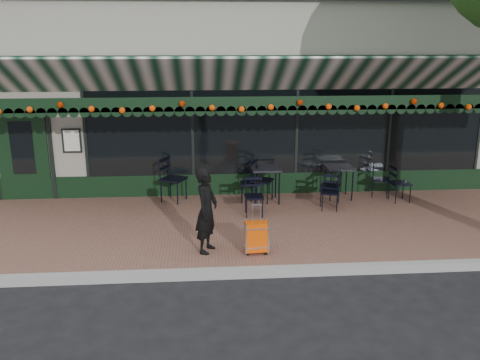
{
  "coord_description": "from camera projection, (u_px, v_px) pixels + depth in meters",
  "views": [
    {
      "loc": [
        -0.8,
        -7.5,
        3.68
      ],
      "look_at": [
        -0.1,
        1.6,
        1.15
      ],
      "focal_mm": 38.0,
      "sensor_mm": 36.0,
      "label": 1
    }
  ],
  "objects": [
    {
      "name": "restaurant_building",
      "position": [
        227.0,
        89.0,
        15.17
      ],
      "size": [
        12.0,
        9.6,
        4.5
      ],
      "color": "gray",
      "rests_on": "ground"
    },
    {
      "name": "ground",
      "position": [
        254.0,
        274.0,
        8.24
      ],
      "size": [
        80.0,
        80.0,
        0.0
      ],
      "primitive_type": "plane",
      "color": "black",
      "rests_on": "ground"
    },
    {
      "name": "chair_b_front",
      "position": [
        254.0,
        197.0,
        10.47
      ],
      "size": [
        0.4,
        0.4,
        0.79
      ],
      "primitive_type": null,
      "rotation": [
        0.0,
        0.0,
        -0.02
      ],
      "color": "black",
      "rests_on": "sidewalk"
    },
    {
      "name": "cafe_table_b",
      "position": [
        266.0,
        171.0,
        11.31
      ],
      "size": [
        0.64,
        0.64,
        0.78
      ],
      "color": "black",
      "rests_on": "sidewalk"
    },
    {
      "name": "chair_solo",
      "position": [
        173.0,
        179.0,
        11.39
      ],
      "size": [
        0.67,
        0.67,
        1.0
      ],
      "primitive_type": null,
      "rotation": [
        0.0,
        0.0,
        1.12
      ],
      "color": "black",
      "rests_on": "sidewalk"
    },
    {
      "name": "woman",
      "position": [
        207.0,
        210.0,
        8.59
      ],
      "size": [
        0.53,
        0.63,
        1.48
      ],
      "primitive_type": "imported",
      "rotation": [
        0.0,
        0.0,
        1.19
      ],
      "color": "black",
      "rests_on": "sidewalk"
    },
    {
      "name": "suitcase",
      "position": [
        256.0,
        237.0,
        8.61
      ],
      "size": [
        0.4,
        0.23,
        0.88
      ],
      "rotation": [
        0.0,
        0.0,
        0.06
      ],
      "color": "#F34F07",
      "rests_on": "sidewalk"
    },
    {
      "name": "sidewalk",
      "position": [
        243.0,
        226.0,
        10.15
      ],
      "size": [
        18.0,
        4.0,
        0.15
      ],
      "primitive_type": "cube",
      "color": "brown",
      "rests_on": "ground"
    },
    {
      "name": "cafe_table_a",
      "position": [
        339.0,
        170.0,
        11.57
      ],
      "size": [
        0.6,
        0.6,
        0.74
      ],
      "color": "black",
      "rests_on": "sidewalk"
    },
    {
      "name": "chair_b_left",
      "position": [
        249.0,
        184.0,
        11.39
      ],
      "size": [
        0.43,
        0.43,
        0.82
      ],
      "primitive_type": null,
      "rotation": [
        0.0,
        0.0,
        -1.62
      ],
      "color": "black",
      "rests_on": "sidewalk"
    },
    {
      "name": "chair_a_right",
      "position": [
        381.0,
        180.0,
        11.75
      ],
      "size": [
        0.52,
        0.52,
        0.8
      ],
      "primitive_type": null,
      "rotation": [
        0.0,
        0.0,
        1.21
      ],
      "color": "black",
      "rests_on": "sidewalk"
    },
    {
      "name": "chair_a_extra",
      "position": [
        400.0,
        184.0,
        11.38
      ],
      "size": [
        0.45,
        0.45,
        0.83
      ],
      "primitive_type": null,
      "rotation": [
        0.0,
        0.0,
        1.66
      ],
      "color": "black",
      "rests_on": "sidewalk"
    },
    {
      "name": "chair_a_left",
      "position": [
        330.0,
        187.0,
        11.11
      ],
      "size": [
        0.55,
        0.55,
        0.86
      ],
      "primitive_type": null,
      "rotation": [
        0.0,
        0.0,
        -1.93
      ],
      "color": "black",
      "rests_on": "sidewalk"
    },
    {
      "name": "chair_a_front",
      "position": [
        330.0,
        193.0,
        10.84
      ],
      "size": [
        0.46,
        0.46,
        0.75
      ],
      "primitive_type": null,
      "rotation": [
        0.0,
        0.0,
        -0.26
      ],
      "color": "black",
      "rests_on": "sidewalk"
    },
    {
      "name": "chair_b_right",
      "position": [
        262.0,
        181.0,
        11.41
      ],
      "size": [
        0.62,
        0.62,
        0.93
      ],
      "primitive_type": null,
      "rotation": [
        0.0,
        0.0,
        1.14
      ],
      "color": "black",
      "rests_on": "sidewalk"
    },
    {
      "name": "curb",
      "position": [
        254.0,
        272.0,
        8.15
      ],
      "size": [
        18.0,
        0.16,
        0.15
      ],
      "primitive_type": "cube",
      "color": "#9E9E99",
      "rests_on": "ground"
    }
  ]
}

